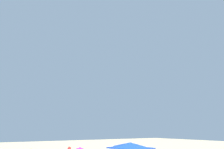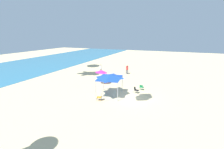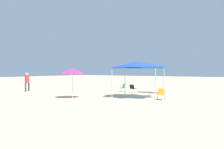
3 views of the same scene
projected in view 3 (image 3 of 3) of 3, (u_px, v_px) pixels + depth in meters
The scene contains 7 objects.
ground at pixel (149, 95), 21.83m from camera, with size 120.00×120.00×0.10m, color beige.
canopy_tent at pixel (139, 65), 19.00m from camera, with size 3.90×3.39×2.86m.
beach_umbrella at pixel (73, 71), 18.56m from camera, with size 1.98×1.98×2.41m.
folding_chair_right_of_tent at pixel (122, 87), 23.93m from camera, with size 0.64×0.56×0.82m.
folding_chair_left_of_tent at pixel (133, 88), 22.76m from camera, with size 0.60×0.69×0.82m.
folding_chair_facing_ocean at pixel (161, 93), 17.56m from camera, with size 0.71×0.77×0.82m.
person_by_tent at pixel (27, 80), 24.56m from camera, with size 0.45×0.50×1.91m.
Camera 3 is at (-9.27, 20.00, 2.18)m, focal length 38.45 mm.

